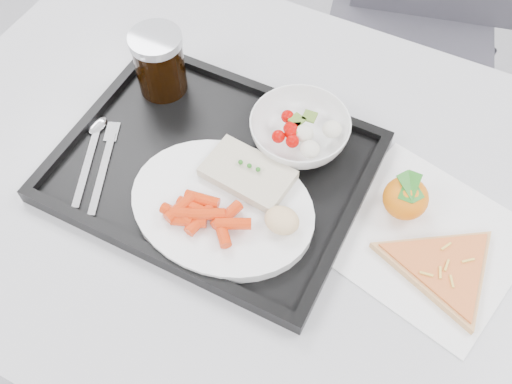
{
  "coord_description": "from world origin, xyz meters",
  "views": [
    {
      "loc": [
        0.18,
        -0.13,
        1.46
      ],
      "look_at": [
        -0.03,
        0.27,
        0.77
      ],
      "focal_mm": 40.0,
      "sensor_mm": 36.0,
      "label": 1
    }
  ],
  "objects_px": {
    "dinner_plate": "(222,207)",
    "pizza_slice": "(444,268)",
    "cola_glass": "(159,62)",
    "table": "(278,215)",
    "chair": "(423,19)",
    "tray": "(213,168)",
    "tangerine": "(406,198)",
    "salad_bowl": "(300,131)"
  },
  "relations": [
    {
      "from": "dinner_plate",
      "to": "pizza_slice",
      "type": "relative_size",
      "value": 1.19
    },
    {
      "from": "cola_glass",
      "to": "pizza_slice",
      "type": "bearing_deg",
      "value": -12.08
    },
    {
      "from": "table",
      "to": "chair",
      "type": "distance_m",
      "value": 0.75
    },
    {
      "from": "pizza_slice",
      "to": "table",
      "type": "bearing_deg",
      "value": 176.35
    },
    {
      "from": "table",
      "to": "cola_glass",
      "type": "relative_size",
      "value": 11.11
    },
    {
      "from": "table",
      "to": "chair",
      "type": "bearing_deg",
      "value": 86.75
    },
    {
      "from": "tray",
      "to": "dinner_plate",
      "type": "bearing_deg",
      "value": -50.58
    },
    {
      "from": "tangerine",
      "to": "cola_glass",
      "type": "bearing_deg",
      "value": 174.27
    },
    {
      "from": "chair",
      "to": "pizza_slice",
      "type": "height_order",
      "value": "chair"
    },
    {
      "from": "chair",
      "to": "salad_bowl",
      "type": "bearing_deg",
      "value": -94.72
    },
    {
      "from": "chair",
      "to": "tray",
      "type": "height_order",
      "value": "chair"
    },
    {
      "from": "tangerine",
      "to": "pizza_slice",
      "type": "relative_size",
      "value": 0.37
    },
    {
      "from": "dinner_plate",
      "to": "tangerine",
      "type": "distance_m",
      "value": 0.26
    },
    {
      "from": "table",
      "to": "tangerine",
      "type": "distance_m",
      "value": 0.21
    },
    {
      "from": "tray",
      "to": "dinner_plate",
      "type": "distance_m",
      "value": 0.08
    },
    {
      "from": "table",
      "to": "salad_bowl",
      "type": "bearing_deg",
      "value": 97.27
    },
    {
      "from": "pizza_slice",
      "to": "salad_bowl",
      "type": "bearing_deg",
      "value": 158.1
    },
    {
      "from": "tangerine",
      "to": "salad_bowl",
      "type": "bearing_deg",
      "value": 167.64
    },
    {
      "from": "tray",
      "to": "pizza_slice",
      "type": "relative_size",
      "value": 1.98
    },
    {
      "from": "table",
      "to": "pizza_slice",
      "type": "relative_size",
      "value": 5.27
    },
    {
      "from": "pizza_slice",
      "to": "cola_glass",
      "type": "bearing_deg",
      "value": 167.92
    },
    {
      "from": "table",
      "to": "tangerine",
      "type": "height_order",
      "value": "tangerine"
    },
    {
      "from": "cola_glass",
      "to": "pizza_slice",
      "type": "distance_m",
      "value": 0.53
    },
    {
      "from": "salad_bowl",
      "to": "table",
      "type": "bearing_deg",
      "value": -82.73
    },
    {
      "from": "dinner_plate",
      "to": "pizza_slice",
      "type": "distance_m",
      "value": 0.32
    },
    {
      "from": "salad_bowl",
      "to": "pizza_slice",
      "type": "relative_size",
      "value": 0.67
    },
    {
      "from": "cola_glass",
      "to": "tray",
      "type": "bearing_deg",
      "value": -34.71
    },
    {
      "from": "salad_bowl",
      "to": "tangerine",
      "type": "relative_size",
      "value": 1.79
    },
    {
      "from": "tray",
      "to": "cola_glass",
      "type": "bearing_deg",
      "value": 145.29
    },
    {
      "from": "tray",
      "to": "chair",
      "type": "bearing_deg",
      "value": 78.71
    },
    {
      "from": "table",
      "to": "salad_bowl",
      "type": "height_order",
      "value": "salad_bowl"
    },
    {
      "from": "dinner_plate",
      "to": "tray",
      "type": "bearing_deg",
      "value": 129.42
    },
    {
      "from": "cola_glass",
      "to": "chair",
      "type": "bearing_deg",
      "value": 64.91
    },
    {
      "from": "tangerine",
      "to": "pizza_slice",
      "type": "height_order",
      "value": "tangerine"
    },
    {
      "from": "salad_bowl",
      "to": "cola_glass",
      "type": "height_order",
      "value": "cola_glass"
    },
    {
      "from": "dinner_plate",
      "to": "table",
      "type": "bearing_deg",
      "value": 52.2
    },
    {
      "from": "chair",
      "to": "cola_glass",
      "type": "bearing_deg",
      "value": -115.09
    },
    {
      "from": "pizza_slice",
      "to": "chair",
      "type": "bearing_deg",
      "value": 105.74
    },
    {
      "from": "dinner_plate",
      "to": "pizza_slice",
      "type": "xyz_separation_m",
      "value": [
        0.31,
        0.06,
        -0.01
      ]
    },
    {
      "from": "chair",
      "to": "salad_bowl",
      "type": "distance_m",
      "value": 0.69
    },
    {
      "from": "table",
      "to": "dinner_plate",
      "type": "xyz_separation_m",
      "value": [
        -0.06,
        -0.07,
        0.09
      ]
    },
    {
      "from": "table",
      "to": "dinner_plate",
      "type": "relative_size",
      "value": 4.44
    }
  ]
}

